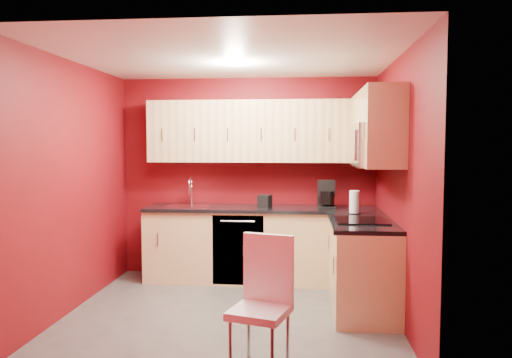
% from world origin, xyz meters
% --- Properties ---
extents(floor, '(3.20, 3.20, 0.00)m').
position_xyz_m(floor, '(0.00, 0.00, 0.00)').
color(floor, '#52504D').
rests_on(floor, ground).
extents(ceiling, '(3.20, 3.20, 0.00)m').
position_xyz_m(ceiling, '(0.00, 0.00, 2.50)').
color(ceiling, white).
rests_on(ceiling, wall_back).
extents(wall_back, '(3.20, 0.00, 3.20)m').
position_xyz_m(wall_back, '(0.00, 1.50, 1.25)').
color(wall_back, maroon).
rests_on(wall_back, floor).
extents(wall_front, '(3.20, 0.00, 3.20)m').
position_xyz_m(wall_front, '(0.00, -1.50, 1.25)').
color(wall_front, maroon).
rests_on(wall_front, floor).
extents(wall_left, '(0.00, 3.00, 3.00)m').
position_xyz_m(wall_left, '(-1.60, 0.00, 1.25)').
color(wall_left, maroon).
rests_on(wall_left, floor).
extents(wall_right, '(0.00, 3.00, 3.00)m').
position_xyz_m(wall_right, '(1.60, 0.00, 1.25)').
color(wall_right, maroon).
rests_on(wall_right, floor).
extents(base_cabinets_back, '(2.80, 0.60, 0.87)m').
position_xyz_m(base_cabinets_back, '(0.20, 1.20, 0.43)').
color(base_cabinets_back, '#DCB77E').
rests_on(base_cabinets_back, floor).
extents(base_cabinets_right, '(0.60, 1.30, 0.87)m').
position_xyz_m(base_cabinets_right, '(1.30, 0.25, 0.43)').
color(base_cabinets_right, '#DCB77E').
rests_on(base_cabinets_right, floor).
extents(countertop_back, '(2.80, 0.63, 0.04)m').
position_xyz_m(countertop_back, '(0.20, 1.19, 0.89)').
color(countertop_back, black).
rests_on(countertop_back, base_cabinets_back).
extents(countertop_right, '(0.63, 1.27, 0.04)m').
position_xyz_m(countertop_right, '(1.29, 0.23, 0.89)').
color(countertop_right, black).
rests_on(countertop_right, base_cabinets_right).
extents(upper_cabinets_back, '(2.80, 0.35, 0.75)m').
position_xyz_m(upper_cabinets_back, '(0.20, 1.32, 1.83)').
color(upper_cabinets_back, '#DAB57B').
rests_on(upper_cabinets_back, wall_back).
extents(upper_cabinets_right, '(0.35, 1.55, 0.75)m').
position_xyz_m(upper_cabinets_right, '(1.42, 0.44, 1.89)').
color(upper_cabinets_right, '#DAB57B').
rests_on(upper_cabinets_right, wall_right).
extents(microwave, '(0.42, 0.76, 0.42)m').
position_xyz_m(microwave, '(1.39, 0.20, 1.66)').
color(microwave, silver).
rests_on(microwave, upper_cabinets_right).
extents(cooktop, '(0.50, 0.55, 0.01)m').
position_xyz_m(cooktop, '(1.28, 0.20, 0.92)').
color(cooktop, black).
rests_on(cooktop, countertop_right).
extents(sink, '(0.52, 0.42, 0.35)m').
position_xyz_m(sink, '(-0.70, 1.20, 0.94)').
color(sink, silver).
rests_on(sink, countertop_back).
extents(dishwasher_front, '(0.60, 0.02, 0.82)m').
position_xyz_m(dishwasher_front, '(-0.05, 0.91, 0.43)').
color(dishwasher_front, black).
rests_on(dishwasher_front, base_cabinets_back).
extents(downlight, '(0.20, 0.20, 0.01)m').
position_xyz_m(downlight, '(0.00, 0.30, 2.48)').
color(downlight, white).
rests_on(downlight, ceiling).
extents(coffee_maker, '(0.21, 0.28, 0.33)m').
position_xyz_m(coffee_maker, '(0.98, 1.11, 1.08)').
color(coffee_maker, black).
rests_on(coffee_maker, countertop_back).
extents(napkin_holder, '(0.18, 0.18, 0.15)m').
position_xyz_m(napkin_holder, '(0.25, 1.13, 0.99)').
color(napkin_holder, black).
rests_on(napkin_holder, countertop_back).
extents(paper_towel, '(0.17, 0.17, 0.25)m').
position_xyz_m(paper_towel, '(1.26, 0.72, 1.04)').
color(paper_towel, silver).
rests_on(paper_towel, countertop_right).
extents(dining_chair, '(0.50, 0.51, 0.99)m').
position_xyz_m(dining_chair, '(0.39, -1.20, 0.49)').
color(dining_chair, white).
rests_on(dining_chair, floor).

